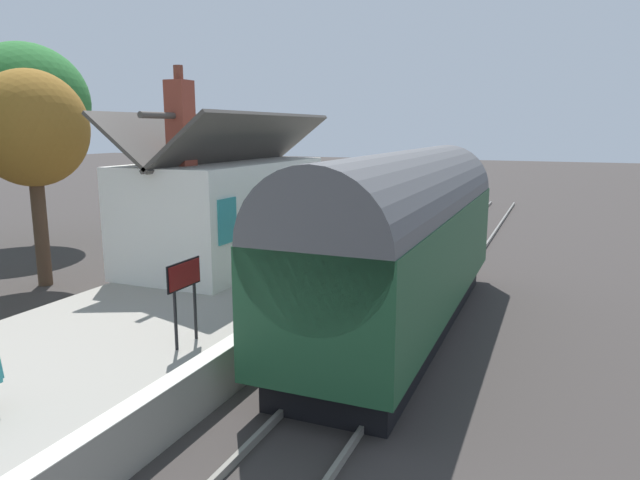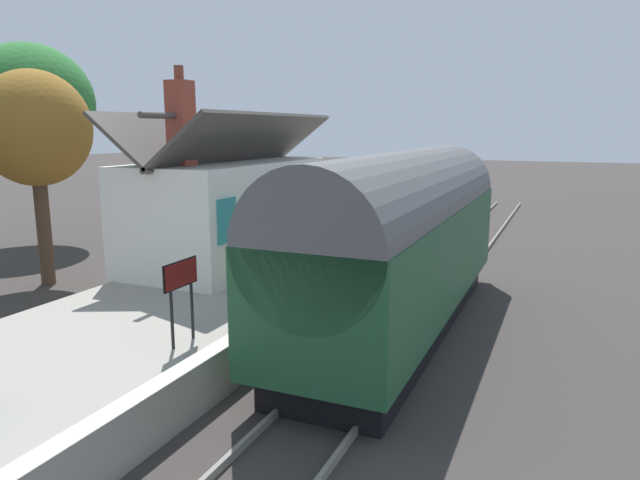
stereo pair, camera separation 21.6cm
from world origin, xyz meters
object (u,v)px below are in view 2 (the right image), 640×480
station_sign_board (181,281)px  tree_far_right (35,130)px  station_building (227,207)px  tree_far_left (31,103)px  train (401,240)px  bench_by_lamp (379,212)px

station_sign_board → tree_far_right: size_ratio=0.24×
station_building → tree_far_left: (3.02, 11.21, 3.31)m
station_building → tree_far_left: size_ratio=0.87×
train → station_building: station_building is taller
station_building → station_sign_board: 6.83m
train → tree_far_right: size_ratio=1.69×
station_building → tree_far_right: size_ratio=1.09×
station_building → tree_far_left: tree_far_left is taller
train → bench_by_lamp: 10.64m
train → station_building: size_ratio=1.55×
bench_by_lamp → tree_far_left: tree_far_left is taller
station_sign_board → tree_far_left: bearing=57.0°
bench_by_lamp → tree_far_left: (-5.56, 13.20, 4.45)m
train → tree_far_right: (-0.31, 11.33, 2.56)m
station_sign_board → bench_by_lamp: bearing=3.6°
train → bench_by_lamp: (9.94, 3.70, -0.82)m
train → tree_far_right: tree_far_right is taller
bench_by_lamp → station_sign_board: (-14.74, -0.93, 0.71)m
train → station_sign_board: train is taller
station_building → bench_by_lamp: size_ratio=5.10×
station_sign_board → tree_far_right: bearing=62.3°
bench_by_lamp → tree_far_right: tree_far_right is taller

